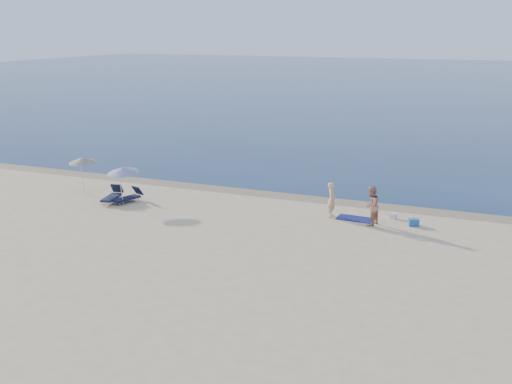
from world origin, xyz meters
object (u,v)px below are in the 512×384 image
person_left (332,200)px  blue_cooler (414,222)px  umbrella_near (123,170)px  person_right (371,206)px

person_left → blue_cooler: bearing=-92.8°
umbrella_near → blue_cooler: bearing=15.1°
blue_cooler → umbrella_near: 15.21m
person_left → umbrella_near: (-10.91, -2.06, 1.00)m
person_left → blue_cooler: person_left is taller
person_right → blue_cooler: (1.93, 0.70, -0.79)m
blue_cooler → umbrella_near: umbrella_near is taller
blue_cooler → person_right: bearing=179.2°
person_left → person_right: person_right is taller
person_right → umbrella_near: umbrella_near is taller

